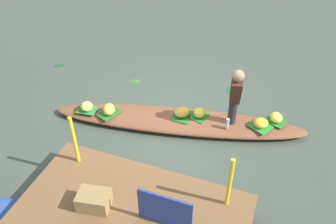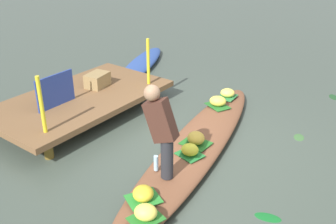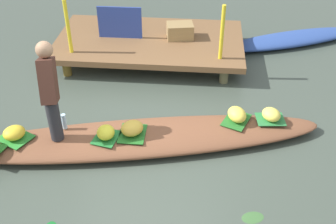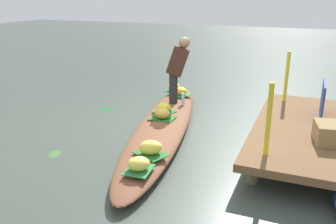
{
  "view_description": "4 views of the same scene",
  "coord_description": "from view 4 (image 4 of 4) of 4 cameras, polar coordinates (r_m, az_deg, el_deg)",
  "views": [
    {
      "loc": [
        -1.67,
        5.03,
        4.53
      ],
      "look_at": [
        0.1,
        0.28,
        0.5
      ],
      "focal_mm": 38.43,
      "sensor_mm": 36.0,
      "label": 1
    },
    {
      "loc": [
        -4.29,
        -2.71,
        3.16
      ],
      "look_at": [
        0.06,
        0.57,
        0.5
      ],
      "focal_mm": 41.69,
      "sensor_mm": 36.0,
      "label": 2
    },
    {
      "loc": [
        0.76,
        -4.14,
        3.55
      ],
      "look_at": [
        0.38,
        0.11,
        0.46
      ],
      "focal_mm": 44.78,
      "sensor_mm": 36.0,
      "label": 3
    },
    {
      "loc": [
        5.08,
        2.17,
        2.19
      ],
      "look_at": [
        0.48,
        0.28,
        0.53
      ],
      "focal_mm": 38.12,
      "sensor_mm": 36.0,
      "label": 4
    }
  ],
  "objects": [
    {
      "name": "leaf_mat_1",
      "position": [
        7.3,
        2.02,
        2.76
      ],
      "size": [
        0.49,
        0.46,
        0.01
      ],
      "primitive_type": "cube",
      "rotation": [
        0.0,
        0.0,
        2.68
      ],
      "color": "#2B862F",
      "rests_on": "vendor_boat"
    },
    {
      "name": "market_banner",
      "position": [
        5.94,
        23.48,
        1.76
      ],
      "size": [
        0.75,
        0.04,
        0.55
      ],
      "primitive_type": "cube",
      "rotation": [
        0.0,
        0.0,
        0.01
      ],
      "color": "navy",
      "rests_on": "dock_platform"
    },
    {
      "name": "banana_bunch_5",
      "position": [
        4.24,
        -4.69,
        -8.24
      ],
      "size": [
        0.34,
        0.35,
        0.16
      ],
      "primitive_type": "ellipsoid",
      "rotation": [
        0.0,
        0.0,
        2.15
      ],
      "color": "#F7E256",
      "rests_on": "vendor_boat"
    },
    {
      "name": "drifting_plant_0",
      "position": [
        5.38,
        -17.71,
        -6.39
      ],
      "size": [
        0.29,
        0.23,
        0.01
      ],
      "primitive_type": "ellipsoid",
      "rotation": [
        0.0,
        0.0,
        0.31
      ],
      "color": "#3C6735",
      "rests_on": "ground"
    },
    {
      "name": "canal_water",
      "position": [
        5.95,
        -0.77,
        -3.1
      ],
      "size": [
        40.0,
        40.0,
        0.0
      ],
      "primitive_type": "plane",
      "color": "#404A40",
      "rests_on": "ground"
    },
    {
      "name": "banana_bunch_4",
      "position": [
        5.91,
        -0.95,
        -0.17
      ],
      "size": [
        0.39,
        0.38,
        0.18
      ],
      "primitive_type": "ellipsoid",
      "rotation": [
        0.0,
        0.0,
        0.75
      ],
      "color": "gold",
      "rests_on": "vendor_boat"
    },
    {
      "name": "produce_crate",
      "position": [
        5.01,
        24.23,
        -3.07
      ],
      "size": [
        0.49,
        0.39,
        0.25
      ],
      "primitive_type": "cube",
      "rotation": [
        0.0,
        0.0,
        0.18
      ],
      "color": "olive",
      "rests_on": "dock_platform"
    },
    {
      "name": "water_bottle",
      "position": [
        6.68,
        2.44,
        2.15
      ],
      "size": [
        0.06,
        0.06,
        0.21
      ],
      "primitive_type": "cylinder",
      "color": "#AAD3EC",
      "rests_on": "vendor_boat"
    },
    {
      "name": "leaf_mat_0",
      "position": [
        7.61,
        0.94,
        3.42
      ],
      "size": [
        0.43,
        0.37,
        0.01
      ],
      "primitive_type": "cube",
      "rotation": [
        0.0,
        0.0,
        2.85
      ],
      "color": "#287427",
      "rests_on": "vendor_boat"
    },
    {
      "name": "leaf_mat_5",
      "position": [
        4.27,
        -4.66,
        -9.19
      ],
      "size": [
        0.4,
        0.33,
        0.01
      ],
      "primitive_type": "cube",
      "rotation": [
        0.0,
        0.0,
        0.1
      ],
      "color": "#2A773B",
      "rests_on": "vendor_boat"
    },
    {
      "name": "drifting_plant_2",
      "position": [
        7.18,
        -9.59,
        0.52
      ],
      "size": [
        0.24,
        0.35,
        0.01
      ],
      "primitive_type": "ellipsoid",
      "rotation": [
        0.0,
        0.0,
        1.87
      ],
      "color": "#146424",
      "rests_on": "ground"
    },
    {
      "name": "banana_bunch_2",
      "position": [
        4.62,
        -2.77,
        -5.67
      ],
      "size": [
        0.33,
        0.36,
        0.18
      ],
      "primitive_type": "ellipsoid",
      "rotation": [
        0.0,
        0.0,
        5.14
      ],
      "color": "#F1D54B",
      "rests_on": "vendor_boat"
    },
    {
      "name": "banana_bunch_1",
      "position": [
        7.28,
        2.02,
        3.37
      ],
      "size": [
        0.37,
        0.37,
        0.16
      ],
      "primitive_type": "ellipsoid",
      "rotation": [
        0.0,
        0.0,
        0.7
      ],
      "color": "yellow",
      "rests_on": "vendor_boat"
    },
    {
      "name": "leaf_mat_3",
      "position": [
        6.25,
        -0.69,
        0.04
      ],
      "size": [
        0.36,
        0.4,
        0.01
      ],
      "primitive_type": "cube",
      "rotation": [
        0.0,
        0.0,
        1.36
      ],
      "color": "#22702F",
      "rests_on": "vendor_boat"
    },
    {
      "name": "vendor_person",
      "position": [
        6.63,
        1.54,
        7.33
      ],
      "size": [
        0.26,
        0.46,
        1.24
      ],
      "color": "#28282D",
      "rests_on": "vendor_boat"
    },
    {
      "name": "vendor_boat",
      "position": [
        5.91,
        -0.77,
        -2.19
      ],
      "size": [
        4.91,
        1.78,
        0.2
      ],
      "primitive_type": "ellipsoid",
      "rotation": [
        0.0,
        0.0,
        0.21
      ],
      "color": "brown",
      "rests_on": "ground"
    },
    {
      "name": "leaf_mat_4",
      "position": [
        5.94,
        -0.95,
        -0.98
      ],
      "size": [
        0.33,
        0.41,
        0.01
      ],
      "primitive_type": "cube",
      "rotation": [
        0.0,
        0.0,
        1.56
      ],
      "color": "#226622",
      "rests_on": "vendor_boat"
    },
    {
      "name": "banana_bunch_0",
      "position": [
        7.58,
        0.94,
        4.07
      ],
      "size": [
        0.31,
        0.33,
        0.18
      ],
      "primitive_type": "ellipsoid",
      "rotation": [
        0.0,
        0.0,
        2.04
      ],
      "color": "#F7E257",
      "rests_on": "vendor_boat"
    },
    {
      "name": "railing_post_west",
      "position": [
        6.58,
        18.44,
        5.37
      ],
      "size": [
        0.06,
        0.06,
        0.88
      ],
      "primitive_type": "cylinder",
      "color": "yellow",
      "rests_on": "dock_platform"
    },
    {
      "name": "banana_bunch_3",
      "position": [
        6.23,
        -0.69,
        0.75
      ],
      "size": [
        0.26,
        0.28,
        0.16
      ],
      "primitive_type": "ellipsoid",
      "rotation": [
        0.0,
        0.0,
        4.88
      ],
      "color": "yellow",
      "rests_on": "vendor_boat"
    },
    {
      "name": "railing_post_east",
      "position": [
        4.28,
        15.8,
        -1.2
      ],
      "size": [
        0.06,
        0.06,
        0.88
      ],
      "primitive_type": "cylinder",
      "color": "yellow",
      "rests_on": "dock_platform"
    },
    {
      "name": "dock_platform",
      "position": [
        5.56,
        23.06,
        -2.89
      ],
      "size": [
        3.2,
        1.8,
        0.36
      ],
      "color": "brown",
      "rests_on": "ground"
    },
    {
      "name": "leaf_mat_2",
      "position": [
        4.66,
        -2.76,
        -6.68
      ],
      "size": [
        0.43,
        0.5,
        0.01
      ],
      "primitive_type": "cube",
      "rotation": [
        0.0,
        0.0,
        1.17
      ],
      "color": "#256826",
      "rests_on": "vendor_boat"
    }
  ]
}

